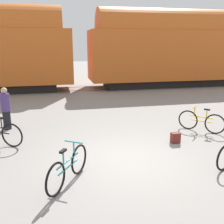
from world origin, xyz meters
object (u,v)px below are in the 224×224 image
(freight_train, at_px, (81,47))
(bicycle_teal, at_px, (68,168))
(person_in_purple, at_px, (6,109))
(backpack, at_px, (175,138))
(bicycle_yellow, at_px, (201,121))

(freight_train, bearing_deg, bicycle_teal, -97.03)
(freight_train, distance_m, person_in_purple, 9.26)
(freight_train, height_order, bicycle_teal, freight_train)
(person_in_purple, bearing_deg, backpack, 168.59)
(bicycle_yellow, bearing_deg, bicycle_teal, -151.20)
(backpack, bearing_deg, bicycle_teal, -152.38)
(bicycle_teal, relative_size, person_in_purple, 0.97)
(bicycle_teal, xyz_separation_m, backpack, (3.47, 1.82, -0.22))
(person_in_purple, distance_m, backpack, 6.10)
(person_in_purple, bearing_deg, freight_train, -99.42)
(bicycle_teal, bearing_deg, person_in_purple, 114.55)
(bicycle_yellow, xyz_separation_m, person_in_purple, (-6.87, 1.75, 0.40))
(freight_train, relative_size, bicycle_yellow, 23.39)
(bicycle_yellow, bearing_deg, backpack, -148.37)
(bicycle_yellow, height_order, bicycle_teal, bicycle_teal)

